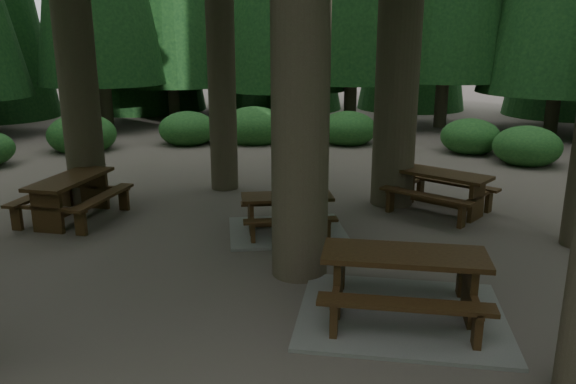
# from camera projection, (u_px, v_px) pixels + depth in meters

# --- Properties ---
(ground) EXTENTS (80.00, 80.00, 0.00)m
(ground) POSITION_uv_depth(u_px,v_px,m) (246.00, 275.00, 8.53)
(ground) COLOR #585148
(ground) RESTS_ON ground
(picnic_table_a) EXTENTS (2.69, 2.25, 0.89)m
(picnic_table_a) POSITION_uv_depth(u_px,v_px,m) (402.00, 294.00, 7.18)
(picnic_table_a) COLOR gray
(picnic_table_a) RESTS_ON ground
(picnic_table_b) EXTENTS (1.79, 2.14, 0.87)m
(picnic_table_b) POSITION_uv_depth(u_px,v_px,m) (72.00, 192.00, 11.00)
(picnic_table_b) COLOR #34200F
(picnic_table_b) RESTS_ON ground
(picnic_table_c) EXTENTS (2.47, 2.20, 0.72)m
(picnic_table_c) POSITION_uv_depth(u_px,v_px,m) (287.00, 220.00, 10.35)
(picnic_table_c) COLOR gray
(picnic_table_c) RESTS_ON ground
(picnic_table_d) EXTENTS (2.49, 2.38, 0.84)m
(picnic_table_d) POSITION_uv_depth(u_px,v_px,m) (440.00, 186.00, 11.49)
(picnic_table_d) COLOR #34200F
(picnic_table_d) RESTS_ON ground
(shrub_ring) EXTENTS (23.86, 24.64, 1.49)m
(shrub_ring) POSITION_uv_depth(u_px,v_px,m) (297.00, 236.00, 9.06)
(shrub_ring) COLOR #1B5022
(shrub_ring) RESTS_ON ground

